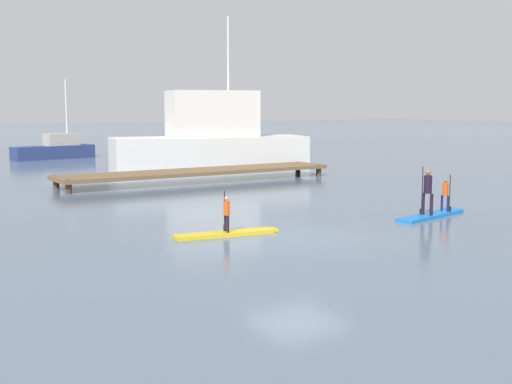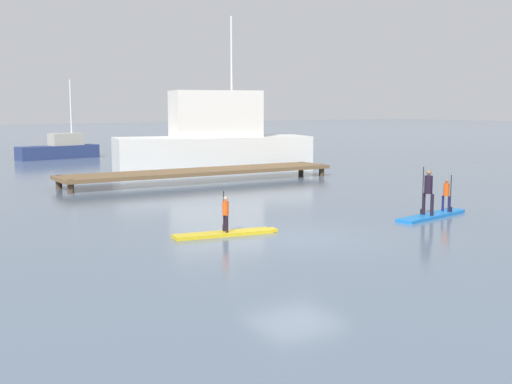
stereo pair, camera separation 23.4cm
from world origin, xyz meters
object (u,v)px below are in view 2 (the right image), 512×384
object	(u,v)px
paddleboard_far	(433,215)
paddler_adult	(428,189)
paddleboard_near	(226,234)
paddler_child_front	(447,193)
motor_boat_small_navy	(60,149)
paddler_child_solo	(225,212)
fishing_boat_white_large	(214,141)

from	to	relation	value
paddleboard_far	paddler_adult	size ratio (longest dim) A/B	2.20
paddleboard_near	paddler_child_front	bearing A→B (deg)	-4.95
paddleboard_far	paddler_child_front	world-z (taller)	paddler_child_front
paddleboard_near	motor_boat_small_navy	distance (m)	30.62
paddleboard_near	paddler_child_solo	distance (m)	0.63
paddleboard_near	fishing_boat_white_large	world-z (taller)	fishing_boat_white_large
paddler_child_solo	motor_boat_small_navy	xyz separation A→B (m)	(3.57, 30.39, 0.00)
paddleboard_near	motor_boat_small_navy	xyz separation A→B (m)	(3.57, 30.41, 0.63)
paddler_child_solo	paddler_adult	xyz separation A→B (m)	(7.14, -0.96, 0.29)
paddler_child_front	fishing_boat_white_large	distance (m)	17.78
paddler_child_front	motor_boat_small_navy	bearing A→B (deg)	98.61
paddler_child_solo	paddler_child_front	distance (m)	8.31
paddleboard_near	paddleboard_far	size ratio (longest dim) A/B	0.90
paddleboard_far	paddler_adult	distance (m)	0.97
paddleboard_far	paddler_child_front	size ratio (longest dim) A/B	2.77
paddler_child_solo	paddler_adult	world-z (taller)	paddler_adult
paddler_child_solo	paddler_adult	bearing A→B (deg)	-7.68
paddler_adult	paddler_child_front	distance (m)	1.18
paddleboard_far	fishing_boat_white_large	bearing A→B (deg)	86.07
paddler_child_solo	motor_boat_small_navy	world-z (taller)	motor_boat_small_navy
paddler_child_solo	paddleboard_far	world-z (taller)	paddler_child_solo
paddleboard_near	paddler_child_front	world-z (taller)	paddler_child_front
paddler_adult	motor_boat_small_navy	size ratio (longest dim) A/B	0.27
paddler_child_solo	paddler_child_front	world-z (taller)	paddler_child_front
paddler_adult	fishing_boat_white_large	size ratio (longest dim) A/B	0.14
paddleboard_near	paddler_child_front	xyz separation A→B (m)	(8.28, -0.72, 0.68)
paddleboard_far	fishing_boat_white_large	world-z (taller)	fishing_boat_white_large
paddleboard_near	paddler_child_solo	size ratio (longest dim) A/B	2.70
paddler_child_solo	fishing_boat_white_large	bearing A→B (deg)	62.95
fishing_boat_white_large	paddler_adult	bearing A→B (deg)	-94.92
paddleboard_near	paddleboard_far	world-z (taller)	same
fishing_boat_white_large	motor_boat_small_navy	xyz separation A→B (m)	(-5.12, 13.38, -1.03)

